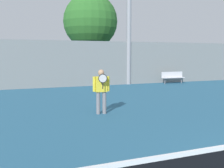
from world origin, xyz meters
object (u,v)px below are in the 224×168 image
Objects in this scene: tennis_player at (101,89)px; bench_courtside_near at (173,76)px; light_pole_far_right at (129,7)px; tree_green_broad at (90,22)px.

bench_courtside_near is at bearing 50.34° from tennis_player.
bench_courtside_near is (7.99, 7.40, -0.38)m from tennis_player.
tennis_player reaches higher than bench_courtside_near.
tennis_player is at bearing -137.17° from bench_courtside_near.
tennis_player is at bearing -120.49° from light_pole_far_right.
light_pole_far_right reaches higher than bench_courtside_near.
bench_courtside_near is 0.25× the size of tree_green_broad.
tree_green_broad is (3.35, 12.59, 3.92)m from tennis_player.
tree_green_broad is at bearing 108.56° from light_pole_far_right.
tennis_player is 0.22× the size of tree_green_broad.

